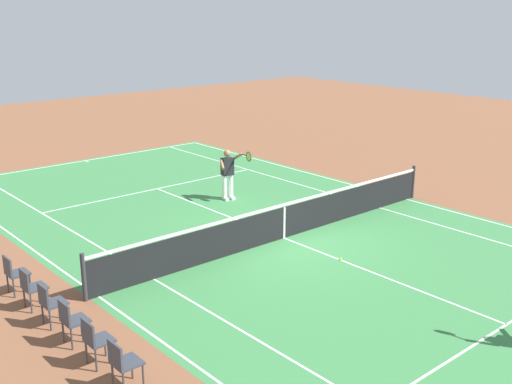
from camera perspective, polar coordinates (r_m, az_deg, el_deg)
name	(u,v)px	position (r m, az deg, el deg)	size (l,w,h in m)	color
ground_plane	(284,238)	(16.99, 2.55, -4.22)	(60.00, 60.00, 0.00)	brown
court_slab	(284,238)	(16.99, 2.55, -4.22)	(24.20, 11.40, 0.00)	#387A42
court_line_markings	(284,238)	(16.99, 2.56, -4.21)	(23.85, 11.05, 0.01)	white
tennis_net	(284,221)	(16.83, 2.58, -2.66)	(0.10, 11.70, 1.08)	#2D2D33
tennis_player_near	(228,172)	(20.16, -2.56, 1.86)	(1.13, 0.77, 1.70)	white
tennis_ball	(341,259)	(15.66, 7.74, -6.08)	(0.07, 0.07, 0.07)	#CCE01E
spectator_chair_0	(122,361)	(10.64, -12.11, -14.87)	(0.44, 0.44, 0.88)	#38383D
spectator_chair_1	(95,339)	(11.37, -14.49, -12.84)	(0.44, 0.44, 0.88)	#38383D
spectator_chair_2	(71,319)	(12.14, -16.53, -11.05)	(0.44, 0.44, 0.88)	#38383D
spectator_chair_3	(50,301)	(12.93, -18.31, -9.47)	(0.44, 0.44, 0.88)	#38383D
spectator_chair_4	(31,286)	(13.74, -19.87, -8.06)	(0.44, 0.44, 0.88)	#38383D
spectator_chair_5	(14,272)	(14.56, -21.25, -6.80)	(0.44, 0.44, 0.88)	#38383D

